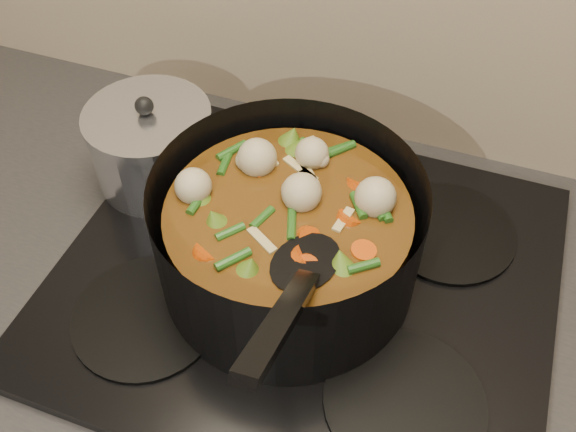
% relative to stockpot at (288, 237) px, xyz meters
% --- Properties ---
extents(counter, '(2.64, 0.64, 0.91)m').
position_rel_stockpot_xyz_m(counter, '(0.02, 0.01, -0.55)').
color(counter, brown).
rests_on(counter, ground).
extents(stovetop, '(0.62, 0.54, 0.03)m').
position_rel_stockpot_xyz_m(stovetop, '(0.02, 0.01, -0.08)').
color(stovetop, black).
rests_on(stovetop, counter).
extents(stockpot, '(0.36, 0.45, 0.23)m').
position_rel_stockpot_xyz_m(stockpot, '(0.00, 0.00, 0.00)').
color(stockpot, black).
rests_on(stockpot, stovetop).
extents(saucepan, '(0.17, 0.17, 0.14)m').
position_rel_stockpot_xyz_m(saucepan, '(-0.24, 0.10, -0.01)').
color(saucepan, silver).
rests_on(saucepan, stovetop).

